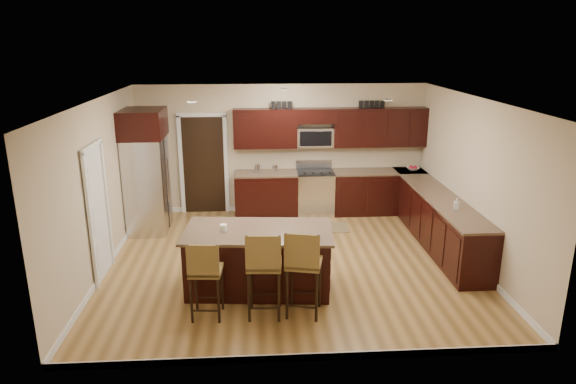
{
  "coord_description": "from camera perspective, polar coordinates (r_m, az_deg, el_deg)",
  "views": [
    {
      "loc": [
        -0.56,
        -7.85,
        3.6
      ],
      "look_at": [
        -0.02,
        0.4,
        1.11
      ],
      "focal_mm": 32.0,
      "sensor_mm": 36.0,
      "label": 1
    }
  ],
  "objects": [
    {
      "name": "floor_mat",
      "position": [
        10.18,
        4.23,
        -3.95
      ],
      "size": [
        0.89,
        0.6,
        0.01
      ],
      "primitive_type": "cube",
      "rotation": [
        0.0,
        0.0,
        -0.03
      ],
      "color": "brown",
      "rests_on": "floor"
    },
    {
      "name": "range",
      "position": [
        10.84,
        3.01,
        -0.03
      ],
      "size": [
        0.76,
        0.64,
        1.11
      ],
      "color": "silver",
      "rests_on": "floor"
    },
    {
      "name": "refrigerator",
      "position": [
        10.04,
        -15.46,
        2.35
      ],
      "size": [
        0.79,
        0.97,
        2.35
      ],
      "color": "silver",
      "rests_on": "floor"
    },
    {
      "name": "fruit_bowl",
      "position": [
        11.14,
        13.69,
        2.54
      ],
      "size": [
        0.28,
        0.28,
        0.07
      ],
      "primitive_type": "imported",
      "rotation": [
        0.0,
        0.0,
        0.05
      ],
      "color": "silver",
      "rests_on": "base_cabinets"
    },
    {
      "name": "canister_short",
      "position": [
        10.63,
        -1.45,
        2.6
      ],
      "size": [
        0.11,
        0.11,
        0.15
      ],
      "primitive_type": "cylinder",
      "color": "silver",
      "rests_on": "base_cabinets"
    },
    {
      "name": "island",
      "position": [
        7.67,
        -3.27,
        -7.67
      ],
      "size": [
        2.24,
        1.3,
        0.92
      ],
      "rotation": [
        0.0,
        0.0,
        -0.08
      ],
      "color": "black",
      "rests_on": "floor"
    },
    {
      "name": "stool_left",
      "position": [
        6.83,
        -9.2,
        -8.68
      ],
      "size": [
        0.44,
        0.44,
        1.11
      ],
      "rotation": [
        0.0,
        0.0,
        -0.07
      ],
      "color": "olive",
      "rests_on": "floor"
    },
    {
      "name": "wall_right",
      "position": [
        8.91,
        19.97,
        1.11
      ],
      "size": [
        0.0,
        5.5,
        5.5
      ],
      "primitive_type": "plane",
      "rotation": [
        1.57,
        0.0,
        -1.57
      ],
      "color": "#C7B390",
      "rests_on": "floor"
    },
    {
      "name": "stool_right",
      "position": [
        6.78,
        1.7,
        -7.94
      ],
      "size": [
        0.55,
        0.55,
        1.23
      ],
      "rotation": [
        0.0,
        0.0,
        -0.23
      ],
      "color": "olive",
      "rests_on": "floor"
    },
    {
      "name": "ceiling",
      "position": [
        7.92,
        0.36,
        10.24
      ],
      "size": [
        6.0,
        6.0,
        0.0
      ],
      "primitive_type": "plane",
      "rotation": [
        3.14,
        0.0,
        0.0
      ],
      "color": "silver",
      "rests_on": "wall_back"
    },
    {
      "name": "island_jar",
      "position": [
        7.48,
        -7.18,
        -3.96
      ],
      "size": [
        0.1,
        0.1,
        0.1
      ],
      "primitive_type": "cylinder",
      "color": "white",
      "rests_on": "island"
    },
    {
      "name": "canister_tall",
      "position": [
        10.62,
        -3.43,
        2.62
      ],
      "size": [
        0.12,
        0.12,
        0.18
      ],
      "primitive_type": "cylinder",
      "color": "silver",
      "rests_on": "base_cabinets"
    },
    {
      "name": "pantry_door",
      "position": [
        8.34,
        -20.4,
        -2.35
      ],
      "size": [
        0.03,
        0.8,
        2.04
      ],
      "primitive_type": "cube",
      "color": "white",
      "rests_on": "floor"
    },
    {
      "name": "doorway",
      "position": [
        10.95,
        -9.34,
        2.97
      ],
      "size": [
        0.85,
        0.03,
        2.06
      ],
      "primitive_type": "cube",
      "color": "black",
      "rests_on": "floor"
    },
    {
      "name": "stool_mid",
      "position": [
        6.76,
        -2.69,
        -8.1
      ],
      "size": [
        0.49,
        0.49,
        1.22
      ],
      "rotation": [
        0.0,
        0.0,
        -0.07
      ],
      "color": "olive",
      "rests_on": "floor"
    },
    {
      "name": "base_cabinets",
      "position": [
        10.12,
        10.55,
        -1.6
      ],
      "size": [
        4.02,
        3.96,
        0.92
      ],
      "color": "black",
      "rests_on": "floor"
    },
    {
      "name": "wall_back",
      "position": [
        10.85,
        -0.68,
        4.8
      ],
      "size": [
        6.0,
        0.0,
        6.0
      ],
      "primitive_type": "plane",
      "rotation": [
        1.57,
        0.0,
        0.0
      ],
      "color": "#C7B390",
      "rests_on": "floor"
    },
    {
      "name": "wall_left",
      "position": [
        8.53,
        -20.21,
        0.41
      ],
      "size": [
        0.0,
        5.5,
        5.5
      ],
      "primitive_type": "plane",
      "rotation": [
        1.57,
        0.0,
        1.57
      ],
      "color": "#C7B390",
      "rests_on": "floor"
    },
    {
      "name": "letter_decor",
      "position": [
        10.62,
        4.27,
        9.66
      ],
      "size": [
        2.2,
        0.03,
        0.15
      ],
      "primitive_type": null,
      "color": "black",
      "rests_on": "upper_cabinets"
    },
    {
      "name": "upper_cabinets",
      "position": [
        10.71,
        4.98,
        7.24
      ],
      "size": [
        4.0,
        0.33,
        0.8
      ],
      "color": "black",
      "rests_on": "wall_back"
    },
    {
      "name": "soap_bottle",
      "position": [
        8.79,
        18.23,
        -1.23
      ],
      "size": [
        0.1,
        0.1,
        0.18
      ],
      "primitive_type": "imported",
      "rotation": [
        0.0,
        0.0,
        -0.31
      ],
      "color": "#B2B2B2",
      "rests_on": "base_cabinets"
    },
    {
      "name": "floor",
      "position": [
        8.66,
        0.33,
        -7.81
      ],
      "size": [
        6.0,
        6.0,
        0.0
      ],
      "primitive_type": "plane",
      "color": "#9E763F",
      "rests_on": "ground"
    },
    {
      "name": "microwave",
      "position": [
        10.72,
        3.01,
        6.1
      ],
      "size": [
        0.76,
        0.31,
        0.4
      ],
      "primitive_type": "cube",
      "color": "silver",
      "rests_on": "upper_cabinets"
    }
  ]
}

